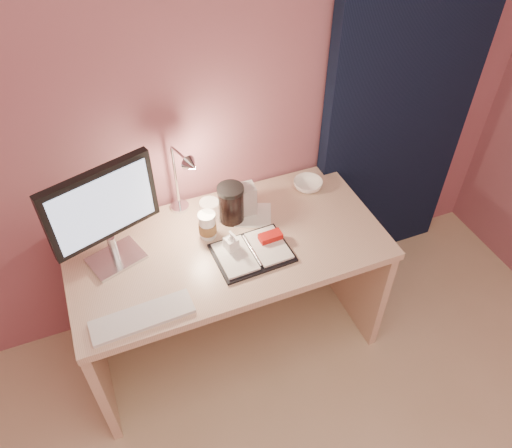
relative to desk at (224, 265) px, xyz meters
name	(u,v)px	position (x,y,z in m)	size (l,w,h in m)	color
room	(389,88)	(0.95, 0.24, 0.63)	(3.50, 3.50, 3.50)	#C6B28E
desk	(224,265)	(0.00, 0.00, 0.00)	(1.40, 0.70, 0.73)	beige
monitor	(102,210)	(-0.47, 0.01, 0.52)	(0.44, 0.22, 0.48)	silver
keyboard	(142,317)	(-0.44, -0.33, 0.23)	(0.40, 0.12, 0.02)	silver
planner	(254,251)	(0.09, -0.17, 0.24)	(0.34, 0.26, 0.05)	black
paper_c	(253,215)	(0.17, 0.05, 0.23)	(0.17, 0.17, 0.00)	white
coffee_cup	(207,226)	(-0.06, 0.00, 0.29)	(0.08, 0.08, 0.13)	white
clear_cup	(210,215)	(-0.03, 0.05, 0.30)	(0.09, 0.09, 0.15)	white
bowl	(308,185)	(0.50, 0.13, 0.25)	(0.14, 0.14, 0.05)	white
lotion_bottle	(231,242)	(0.00, -0.13, 0.28)	(0.05, 0.05, 0.12)	white
dark_jar	(231,205)	(0.07, 0.07, 0.31)	(0.12, 0.12, 0.17)	black
product_box	(244,200)	(0.15, 0.09, 0.30)	(0.10, 0.08, 0.15)	#BABAB5
desk_lamp	(173,182)	(-0.16, 0.14, 0.46)	(0.13, 0.23, 0.38)	silver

